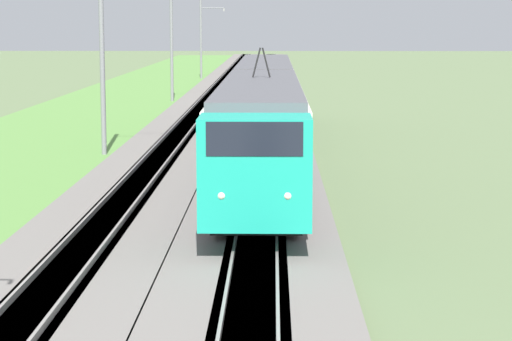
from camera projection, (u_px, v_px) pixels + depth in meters
name	position (u px, v px, depth m)	size (l,w,h in m)	color
ballast_main	(191.00, 122.00, 58.11)	(240.00, 4.40, 0.30)	slate
ballast_adjacent	(266.00, 123.00, 58.04)	(240.00, 4.40, 0.30)	slate
track_main	(191.00, 122.00, 58.11)	(240.00, 1.57, 0.45)	#4C4238
track_adjacent	(266.00, 122.00, 58.04)	(240.00, 1.57, 0.45)	#4C4238
grass_verge	(82.00, 124.00, 58.24)	(240.00, 11.32, 0.12)	#5B8E42
passenger_train	(263.00, 106.00, 43.01)	(39.38, 2.86, 5.04)	#19A88E
catenary_mast_mid	(104.00, 59.00, 43.73)	(0.22, 2.56, 8.37)	slate
catenary_mast_far	(172.00, 40.00, 73.46)	(0.22, 2.56, 8.92)	slate
catenary_mast_distant	(202.00, 38.00, 103.27)	(0.22, 2.56, 8.30)	slate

